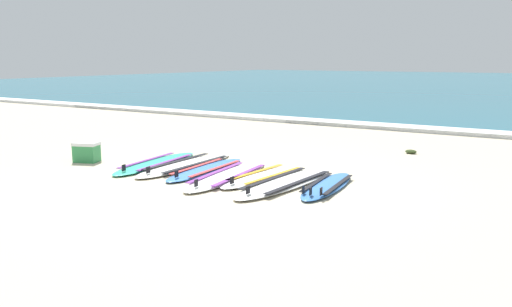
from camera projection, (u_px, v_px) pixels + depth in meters
name	position (u px, v px, depth m)	size (l,w,h in m)	color
ground_plane	(224.00, 182.00, 8.17)	(80.00, 80.00, 0.00)	#C1B599
sea	(501.00, 83.00, 39.37)	(80.00, 60.00, 0.10)	#23667A
wave_foam_strip	(378.00, 126.00, 14.57)	(80.00, 0.81, 0.11)	white
surfboard_0	(156.00, 163.00, 9.50)	(0.83, 2.40, 0.18)	#2DB793
surfboard_1	(187.00, 165.00, 9.36)	(0.64, 2.58, 0.18)	silver
surfboard_2	(206.00, 169.00, 8.96)	(0.64, 2.19, 0.18)	#3875CC
surfboard_3	(228.00, 176.00, 8.48)	(0.86, 2.54, 0.18)	white
surfboard_4	(264.00, 176.00, 8.46)	(0.75, 2.20, 0.18)	white
surfboard_5	(286.00, 182.00, 8.03)	(0.83, 2.63, 0.18)	white
surfboard_6	(327.00, 186.00, 7.81)	(0.68, 1.97, 0.18)	#3875CC
cooler_box	(87.00, 152.00, 9.76)	(0.54, 0.45, 0.38)	#338C4C
seaweed_clump_near_shoreline	(411.00, 152.00, 10.64)	(0.23, 0.19, 0.08)	#384723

